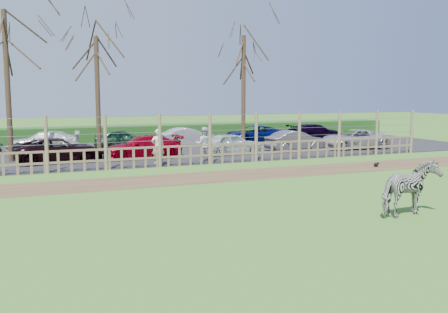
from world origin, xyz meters
name	(u,v)px	position (x,y,z in m)	size (l,w,h in m)	color
ground	(225,201)	(0.00, 0.00, 0.00)	(120.00, 120.00, 0.00)	#659542
dirt_strip	(183,179)	(0.00, 4.50, 0.01)	(34.00, 2.80, 0.01)	brown
asphalt	(132,152)	(0.00, 14.50, 0.02)	(44.00, 13.00, 0.04)	#232326
hedge	(111,134)	(0.00, 21.50, 0.55)	(46.00, 2.00, 1.10)	#1E4716
fence	(160,150)	(0.00, 8.00, 0.80)	(30.16, 0.16, 2.50)	brown
tree_left	(6,49)	(-6.50, 12.50, 5.62)	(4.80, 4.80, 7.88)	#3D2B1E
tree_mid	(97,67)	(-2.00, 13.50, 4.87)	(4.80, 4.80, 6.83)	#3D2B1E
tree_right	(244,64)	(7.00, 14.00, 5.24)	(4.80, 4.80, 7.35)	#3D2B1E
zebra	(410,189)	(4.05, -3.85, 0.79)	(0.85, 1.87, 1.58)	gray
visitor_a	(158,147)	(0.04, 8.52, 0.90)	(0.63, 0.41, 1.72)	beige
visitor_b	(204,144)	(2.51, 8.89, 0.90)	(0.84, 0.65, 1.72)	silver
crow	(376,165)	(9.43, 4.19, 0.11)	(0.27, 0.20, 0.22)	black
car_2	(60,150)	(-4.26, 11.28, 0.64)	(1.99, 4.32, 1.20)	black
car_3	(143,147)	(-0.08, 11.22, 0.64)	(1.68, 4.13, 1.20)	#960216
car_4	(232,144)	(4.94, 11.04, 0.64)	(1.42, 3.52, 1.20)	silver
car_5	(295,141)	(9.12, 11.18, 0.64)	(1.27, 3.64, 1.20)	#615A65
car_6	(354,139)	(13.04, 10.80, 0.64)	(1.99, 4.32, 1.20)	#BEB4BF
car_9	(43,142)	(-4.81, 16.29, 0.64)	(1.68, 4.13, 1.20)	silver
car_10	(123,139)	(-0.17, 16.21, 0.64)	(1.42, 3.52, 1.20)	#235235
car_11	(188,137)	(4.02, 16.09, 0.64)	(1.27, 3.64, 1.20)	#B7B1B3
car_12	(254,135)	(8.77, 16.18, 0.64)	(1.99, 4.32, 1.20)	#061053
car_13	(316,132)	(13.78, 16.26, 0.64)	(1.68, 4.13, 1.20)	black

